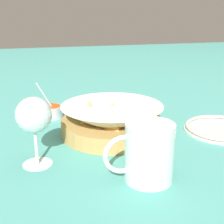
# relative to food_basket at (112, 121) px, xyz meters

# --- Properties ---
(ground_plane) EXTENTS (4.00, 4.00, 0.00)m
(ground_plane) POSITION_rel_food_basket_xyz_m (0.01, 0.02, -0.03)
(ground_plane) COLOR teal
(food_basket) EXTENTS (0.26, 0.26, 0.09)m
(food_basket) POSITION_rel_food_basket_xyz_m (0.00, 0.00, 0.00)
(food_basket) COLOR #B2894C
(food_basket) RESTS_ON ground_plane
(sauce_cup) EXTENTS (0.07, 0.07, 0.11)m
(sauce_cup) POSITION_rel_food_basket_xyz_m (0.14, -0.17, -0.01)
(sauce_cup) COLOR #B7B7BC
(sauce_cup) RESTS_ON ground_plane
(wine_glass) EXTENTS (0.07, 0.07, 0.15)m
(wine_glass) POSITION_rel_food_basket_xyz_m (0.19, 0.12, 0.07)
(wine_glass) COLOR silver
(wine_glass) RESTS_ON ground_plane
(beer_mug) EXTENTS (0.13, 0.09, 0.11)m
(beer_mug) POSITION_rel_food_basket_xyz_m (-0.00, 0.24, 0.02)
(beer_mug) COLOR silver
(beer_mug) RESTS_ON ground_plane
(side_plate) EXTENTS (0.19, 0.19, 0.01)m
(side_plate) POSITION_rel_food_basket_xyz_m (-0.28, 0.06, -0.03)
(side_plate) COLOR silver
(side_plate) RESTS_ON ground_plane
(napkin) EXTENTS (0.15, 0.10, 0.01)m
(napkin) POSITION_rel_food_basket_xyz_m (-0.13, -0.21, -0.03)
(napkin) COLOR #38608E
(napkin) RESTS_ON ground_plane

